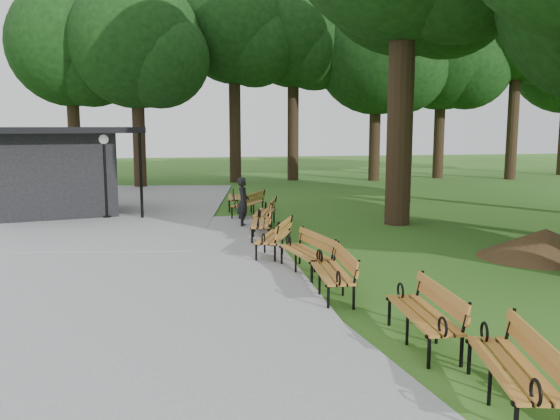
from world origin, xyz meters
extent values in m
plane|color=#2C5F1B|center=(0.00, 0.00, 0.00)|extent=(100.00, 100.00, 0.00)
cube|color=gray|center=(-4.00, 3.00, 0.03)|extent=(12.00, 38.00, 0.06)
imported|color=black|center=(-0.50, 8.98, 0.77)|extent=(0.46, 0.62, 1.54)
cylinder|color=black|center=(-4.82, 11.40, 1.29)|extent=(0.10, 0.10, 2.57)
sphere|color=white|center=(-4.82, 11.40, 2.67)|extent=(0.32, 0.32, 0.32)
cone|color=#47301C|center=(6.00, 3.38, 0.34)|extent=(2.70, 2.70, 0.68)
cylinder|color=black|center=(4.38, 8.48, 4.34)|extent=(0.80, 0.80, 8.68)
cylinder|color=black|center=(6.66, 13.49, 4.37)|extent=(0.76, 0.76, 8.73)
camera|label=1|loc=(-2.85, -8.61, 3.10)|focal=37.00mm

